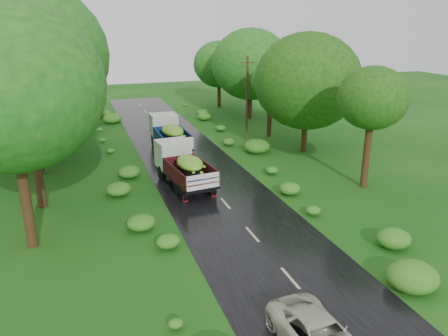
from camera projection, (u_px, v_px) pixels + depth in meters
name	position (u px, v px, depth m)	size (l,w,h in m)	color
ground	(290.00, 278.00, 17.59)	(120.00, 120.00, 0.00)	#0F430E
road	(245.00, 226.00, 22.07)	(6.50, 80.00, 0.02)	black
road_lines	(238.00, 218.00, 22.96)	(0.12, 69.60, 0.00)	#BFB78C
truck_near	(183.00, 164.00, 27.12)	(2.76, 6.07, 2.47)	black
truck_far	(169.00, 132.00, 34.54)	(2.27, 6.15, 2.57)	black
utility_pole	(247.00, 98.00, 36.73)	(1.20, 0.50, 7.12)	#382616
trees_left	(30.00, 64.00, 31.16)	(5.65, 34.13, 9.71)	black
trees_right	(268.00, 73.00, 39.44)	(4.88, 31.08, 7.42)	black
shrubs	(197.00, 166.00, 30.03)	(11.90, 44.00, 0.70)	#276718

